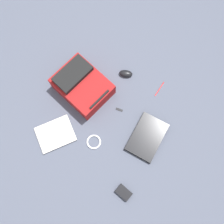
{
  "coord_description": "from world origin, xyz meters",
  "views": [
    {
      "loc": [
        0.45,
        0.25,
        1.96
      ],
      "look_at": [
        -0.02,
        0.03,
        0.02
      ],
      "focal_mm": 40.96,
      "sensor_mm": 36.0,
      "label": 1
    }
  ],
  "objects_px": {
    "backpack": "(82,85)",
    "computer_mouse": "(126,74)",
    "book_comic": "(56,134)",
    "power_brick": "(124,192)",
    "usb_stick": "(119,110)",
    "laptop": "(147,137)",
    "cable_coil": "(94,142)",
    "pen_black": "(160,89)"
  },
  "relations": [
    {
      "from": "backpack",
      "to": "computer_mouse",
      "type": "height_order",
      "value": "backpack"
    },
    {
      "from": "book_comic",
      "to": "power_brick",
      "type": "height_order",
      "value": "power_brick"
    },
    {
      "from": "backpack",
      "to": "usb_stick",
      "type": "height_order",
      "value": "backpack"
    },
    {
      "from": "power_brick",
      "to": "usb_stick",
      "type": "relative_size",
      "value": 1.97
    },
    {
      "from": "backpack",
      "to": "laptop",
      "type": "relative_size",
      "value": 1.41
    },
    {
      "from": "backpack",
      "to": "book_comic",
      "type": "distance_m",
      "value": 0.43
    },
    {
      "from": "cable_coil",
      "to": "power_brick",
      "type": "xyz_separation_m",
      "value": [
        0.24,
        0.36,
        0.01
      ]
    },
    {
      "from": "usb_stick",
      "to": "laptop",
      "type": "bearing_deg",
      "value": 69.01
    },
    {
      "from": "book_comic",
      "to": "computer_mouse",
      "type": "xyz_separation_m",
      "value": [
        -0.69,
        0.28,
        0.01
      ]
    },
    {
      "from": "book_comic",
      "to": "pen_black",
      "type": "distance_m",
      "value": 0.9
    },
    {
      "from": "laptop",
      "to": "power_brick",
      "type": "height_order",
      "value": "same"
    },
    {
      "from": "laptop",
      "to": "cable_coil",
      "type": "relative_size",
      "value": 3.11
    },
    {
      "from": "laptop",
      "to": "computer_mouse",
      "type": "distance_m",
      "value": 0.55
    },
    {
      "from": "computer_mouse",
      "to": "usb_stick",
      "type": "xyz_separation_m",
      "value": [
        0.3,
        0.08,
        -0.02
      ]
    },
    {
      "from": "backpack",
      "to": "book_comic",
      "type": "bearing_deg",
      "value": -2.53
    },
    {
      "from": "backpack",
      "to": "computer_mouse",
      "type": "distance_m",
      "value": 0.38
    },
    {
      "from": "pen_black",
      "to": "laptop",
      "type": "bearing_deg",
      "value": 8.98
    },
    {
      "from": "book_comic",
      "to": "computer_mouse",
      "type": "height_order",
      "value": "computer_mouse"
    },
    {
      "from": "backpack",
      "to": "computer_mouse",
      "type": "bearing_deg",
      "value": 135.38
    },
    {
      "from": "book_comic",
      "to": "usb_stick",
      "type": "height_order",
      "value": "book_comic"
    },
    {
      "from": "power_brick",
      "to": "pen_black",
      "type": "xyz_separation_m",
      "value": [
        -0.85,
        -0.07,
        -0.01
      ]
    },
    {
      "from": "computer_mouse",
      "to": "power_brick",
      "type": "relative_size",
      "value": 0.98
    },
    {
      "from": "computer_mouse",
      "to": "cable_coil",
      "type": "bearing_deg",
      "value": 164.25
    },
    {
      "from": "power_brick",
      "to": "usb_stick",
      "type": "bearing_deg",
      "value": -152.02
    },
    {
      "from": "pen_black",
      "to": "usb_stick",
      "type": "relative_size",
      "value": 2.53
    },
    {
      "from": "usb_stick",
      "to": "book_comic",
      "type": "bearing_deg",
      "value": -42.58
    },
    {
      "from": "laptop",
      "to": "computer_mouse",
      "type": "xyz_separation_m",
      "value": [
        -0.41,
        -0.37,
        0.0
      ]
    },
    {
      "from": "backpack",
      "to": "laptop",
      "type": "bearing_deg",
      "value": 77.38
    },
    {
      "from": "laptop",
      "to": "cable_coil",
      "type": "xyz_separation_m",
      "value": [
        0.21,
        -0.35,
        -0.01
      ]
    },
    {
      "from": "pen_black",
      "to": "backpack",
      "type": "bearing_deg",
      "value": -64.46
    },
    {
      "from": "cable_coil",
      "to": "usb_stick",
      "type": "xyz_separation_m",
      "value": [
        -0.32,
        0.07,
        -0.0
      ]
    },
    {
      "from": "laptop",
      "to": "cable_coil",
      "type": "height_order",
      "value": "laptop"
    },
    {
      "from": "laptop",
      "to": "backpack",
      "type": "bearing_deg",
      "value": -102.62
    },
    {
      "from": "backpack",
      "to": "cable_coil",
      "type": "distance_m",
      "value": 0.45
    },
    {
      "from": "backpack",
      "to": "cable_coil",
      "type": "height_order",
      "value": "backpack"
    },
    {
      "from": "usb_stick",
      "to": "power_brick",
      "type": "bearing_deg",
      "value": 27.98
    },
    {
      "from": "book_comic",
      "to": "pen_black",
      "type": "height_order",
      "value": "book_comic"
    },
    {
      "from": "pen_black",
      "to": "usb_stick",
      "type": "xyz_separation_m",
      "value": [
        0.3,
        -0.22,
        0.0
      ]
    },
    {
      "from": "computer_mouse",
      "to": "power_brick",
      "type": "bearing_deg",
      "value": -172.96
    },
    {
      "from": "usb_stick",
      "to": "computer_mouse",
      "type": "bearing_deg",
      "value": -164.86
    },
    {
      "from": "book_comic",
      "to": "pen_black",
      "type": "xyz_separation_m",
      "value": [
        -0.69,
        0.58,
        -0.01
      ]
    },
    {
      "from": "book_comic",
      "to": "power_brick",
      "type": "bearing_deg",
      "value": 76.01
    }
  ]
}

